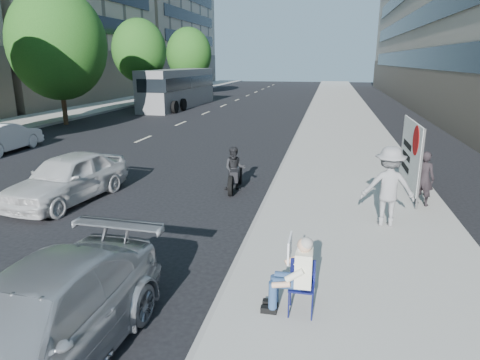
% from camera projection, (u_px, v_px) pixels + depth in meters
% --- Properties ---
extents(ground, '(160.00, 160.00, 0.00)m').
position_uv_depth(ground, '(157.00, 275.00, 8.37)').
color(ground, black).
rests_on(ground, ground).
extents(near_sidewalk, '(5.00, 120.00, 0.15)m').
position_uv_depth(near_sidewalk, '(342.00, 127.00, 26.42)').
color(near_sidewalk, '#9F9C95').
rests_on(near_sidewalk, ground).
extents(far_sidewalk, '(4.50, 120.00, 0.15)m').
position_uv_depth(far_sidewalk, '(44.00, 118.00, 30.47)').
color(far_sidewalk, '#9F9C95').
rests_on(far_sidewalk, ground).
extents(tree_far_c, '(6.00, 6.00, 8.47)m').
position_uv_depth(tree_far_c, '(57.00, 44.00, 26.65)').
color(tree_far_c, '#382616').
rests_on(tree_far_c, ground).
extents(tree_far_d, '(4.80, 4.80, 7.65)m').
position_uv_depth(tree_far_d, '(139.00, 51.00, 38.00)').
color(tree_far_d, '#382616').
rests_on(tree_far_d, ground).
extents(tree_far_e, '(5.40, 5.40, 7.89)m').
position_uv_depth(tree_far_e, '(189.00, 54.00, 51.23)').
color(tree_far_e, '#382616').
rests_on(tree_far_e, ground).
extents(seated_protester, '(0.83, 1.12, 1.31)m').
position_uv_depth(seated_protester, '(295.00, 270.00, 6.71)').
color(seated_protester, '#131754').
rests_on(seated_protester, near_sidewalk).
extents(jogger, '(1.28, 0.75, 1.96)m').
position_uv_depth(jogger, '(388.00, 186.00, 10.28)').
color(jogger, slate).
rests_on(jogger, near_sidewalk).
extents(pedestrian_woman, '(0.67, 0.61, 1.53)m').
position_uv_depth(pedestrian_woman, '(424.00, 178.00, 11.79)').
color(pedestrian_woman, black).
rests_on(pedestrian_woman, near_sidewalk).
extents(protest_banner, '(0.08, 3.06, 2.20)m').
position_uv_depth(protest_banner, '(411.00, 153.00, 12.70)').
color(protest_banner, '#4C4C4C').
rests_on(protest_banner, near_sidewalk).
extents(parked_sedan, '(2.18, 4.87, 1.39)m').
position_uv_depth(parked_sedan, '(33.00, 328.00, 5.57)').
color(parked_sedan, '#A0A2A6').
rests_on(parked_sedan, ground).
extents(white_sedan_near, '(2.23, 4.37, 1.43)m').
position_uv_depth(white_sedan_near, '(68.00, 178.00, 12.63)').
color(white_sedan_near, silver).
rests_on(white_sedan_near, ground).
extents(white_sedan_mid, '(1.65, 4.18, 1.35)m').
position_uv_depth(white_sedan_mid, '(2.00, 137.00, 19.41)').
color(white_sedan_mid, silver).
rests_on(white_sedan_mid, ground).
extents(motorcycle, '(0.76, 2.05, 1.42)m').
position_uv_depth(motorcycle, '(235.00, 171.00, 13.70)').
color(motorcycle, black).
rests_on(motorcycle, ground).
extents(bus, '(3.11, 12.15, 3.30)m').
position_uv_depth(bus, '(179.00, 89.00, 37.92)').
color(bus, slate).
rests_on(bus, ground).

